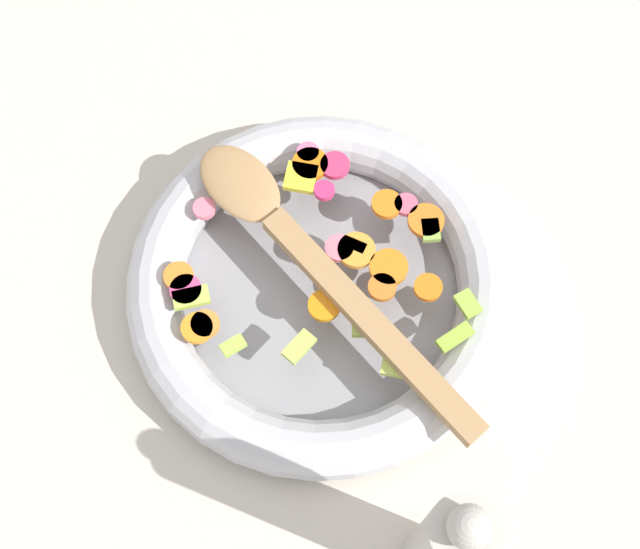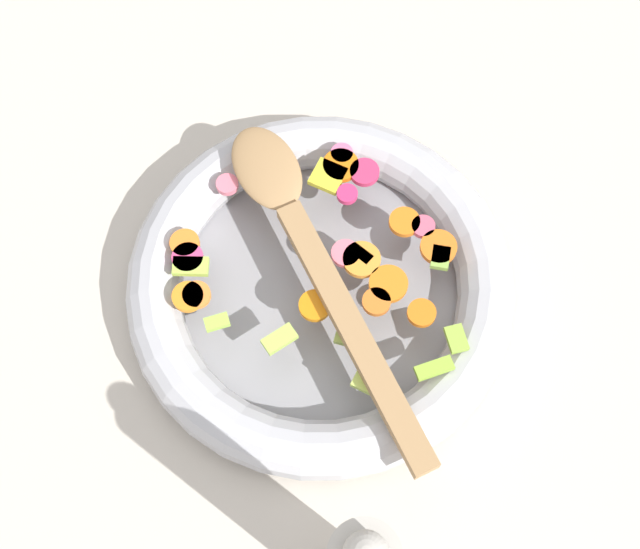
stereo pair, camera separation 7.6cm
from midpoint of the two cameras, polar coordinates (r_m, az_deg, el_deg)
ground_plane at (r=0.81m, az=2.68°, el=-1.69°), size 4.00×4.00×0.00m
skillet at (r=0.79m, az=2.75°, el=-1.11°), size 0.34×0.34×0.05m
chopped_vegetables at (r=0.77m, az=3.61°, el=0.87°), size 0.23×0.27×0.01m
wooden_spoon at (r=0.76m, az=2.27°, el=1.17°), size 0.12×0.34×0.01m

